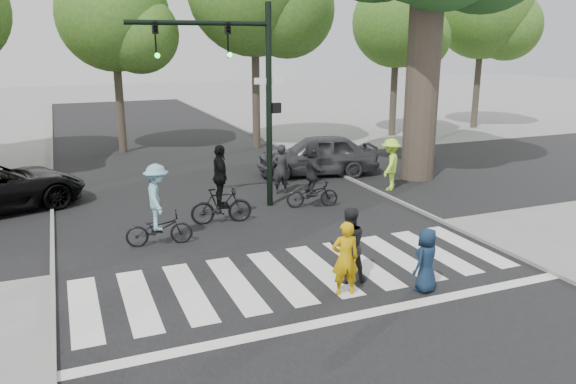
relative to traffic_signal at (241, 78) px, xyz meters
name	(u,v)px	position (x,y,z in m)	size (l,w,h in m)	color
ground	(321,292)	(-0.35, -6.20, -3.90)	(120.00, 120.00, 0.00)	gray
road_stem	(245,221)	(-0.35, -1.20, -3.90)	(10.00, 70.00, 0.01)	black
road_cross	(217,195)	(-0.35, 1.80, -3.89)	(70.00, 10.00, 0.01)	black
curb_left	(52,243)	(-5.40, -1.20, -3.85)	(0.10, 70.00, 0.10)	gray
curb_right	(397,201)	(4.70, -1.20, -3.85)	(0.10, 70.00, 0.10)	gray
crosswalk	(308,279)	(-0.35, -5.54, -3.89)	(10.00, 3.85, 0.01)	silver
traffic_signal	(241,78)	(0.00, 0.00, 0.00)	(4.45, 0.29, 6.00)	black
bg_tree_2	(120,20)	(-2.11, 10.42, 1.88)	(5.04, 4.80, 8.40)	brown
bg_tree_4	(403,27)	(11.88, 9.93, 1.73)	(4.83, 4.60, 8.15)	brown
bg_tree_5	(489,14)	(17.92, 10.50, 2.46)	(5.67, 5.40, 9.30)	brown
pedestrian_woman	(345,258)	(0.03, -6.47, -3.14)	(0.56, 0.37, 1.53)	#CE9A07
pedestrian_child	(426,260)	(1.62, -6.95, -3.23)	(0.65, 0.42, 1.33)	#13253B
pedestrian_adult	(348,245)	(0.39, -5.93, -3.09)	(0.79, 0.62, 1.63)	black
cyclist_left	(158,211)	(-2.91, -2.23, -3.01)	(1.68, 1.12, 2.06)	black
cyclist_mid	(221,192)	(-1.01, -1.14, -2.99)	(1.74, 1.07, 2.22)	black
cyclist_right	(312,178)	(1.99, -0.65, -3.00)	(1.67, 1.55, 2.01)	black
car_grey	(317,155)	(3.95, 3.21, -3.13)	(1.82, 4.53, 1.54)	#3B3C40
bystander_hivis	(390,164)	(5.30, 0.24, -3.01)	(1.15, 0.66, 1.77)	#C0FF3D
bystander_dark	(280,169)	(1.67, 1.19, -3.07)	(0.61, 0.40, 1.67)	black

